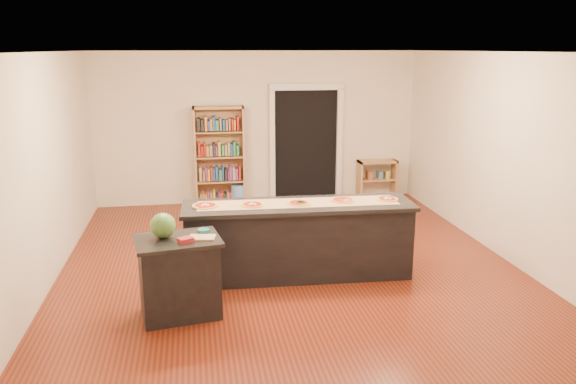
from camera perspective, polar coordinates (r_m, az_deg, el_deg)
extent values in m
cube|color=#EFE3C9|center=(7.13, 0.27, 2.72)|extent=(6.00, 7.00, 2.80)
cube|color=maroon|center=(7.54, 0.26, -7.74)|extent=(6.00, 7.00, 0.01)
cube|color=white|center=(6.98, 0.28, 14.02)|extent=(6.00, 7.00, 0.01)
cube|color=black|center=(10.72, 1.80, 4.78)|extent=(1.20, 0.02, 2.10)
cube|color=silver|center=(10.57, -1.62, 4.64)|extent=(0.10, 0.08, 2.10)
cube|color=silver|center=(10.83, 5.23, 4.82)|extent=(0.10, 0.08, 2.10)
cube|color=silver|center=(10.55, 1.89, 10.64)|extent=(1.40, 0.08, 0.12)
cube|color=black|center=(7.18, 1.04, -5.06)|extent=(2.82, 0.70, 0.91)
cube|color=black|center=(7.03, 1.05, -1.39)|extent=(2.90, 0.78, 0.05)
cube|color=black|center=(6.26, -10.96, -8.64)|extent=(0.81, 0.57, 0.84)
cube|color=black|center=(6.11, -11.16, -4.85)|extent=(0.89, 0.65, 0.04)
cube|color=tan|center=(10.35, -6.98, 3.58)|extent=(0.92, 0.33, 1.83)
cube|color=tan|center=(11.03, 9.01, 1.28)|extent=(0.74, 0.32, 0.74)
cylinder|color=#69A0EA|center=(10.46, -5.06, -0.33)|extent=(0.26, 0.26, 0.38)
cube|color=#A68855|center=(7.05, 1.02, -1.11)|extent=(2.53, 0.56, 0.00)
sphere|color=#144214|center=(6.13, -12.59, -3.34)|extent=(0.27, 0.27, 0.27)
cube|color=tan|center=(6.06, -8.73, -4.59)|extent=(0.31, 0.23, 0.02)
cube|color=maroon|center=(5.96, -10.35, -4.84)|extent=(0.18, 0.16, 0.05)
cylinder|color=#195966|center=(6.21, -8.59, -3.97)|extent=(0.13, 0.13, 0.05)
cylinder|color=tan|center=(6.96, -8.42, -1.38)|extent=(0.30, 0.30, 0.02)
cylinder|color=#A5190C|center=(6.96, -8.42, -1.31)|extent=(0.24, 0.24, 0.00)
cylinder|color=tan|center=(6.94, -3.65, -1.30)|extent=(0.27, 0.27, 0.02)
cylinder|color=#A5190C|center=(6.94, -3.65, -1.23)|extent=(0.22, 0.22, 0.00)
cylinder|color=tan|center=(7.00, 1.08, -1.13)|extent=(0.29, 0.29, 0.02)
cylinder|color=#A5190C|center=(7.00, 1.08, -1.06)|extent=(0.23, 0.23, 0.00)
cylinder|color=tan|center=(7.17, 5.58, -0.83)|extent=(0.31, 0.31, 0.02)
cylinder|color=#A5190C|center=(7.17, 5.58, -0.76)|extent=(0.25, 0.25, 0.00)
cylinder|color=tan|center=(7.30, 10.04, -0.71)|extent=(0.29, 0.29, 0.02)
cylinder|color=#A5190C|center=(7.30, 10.04, -0.64)|extent=(0.24, 0.24, 0.00)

